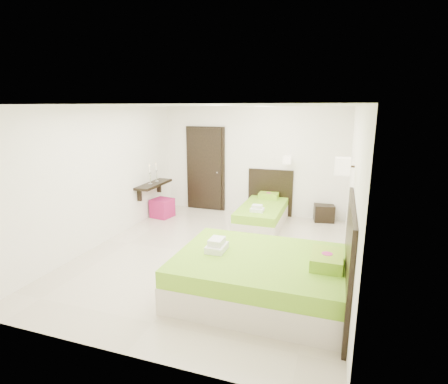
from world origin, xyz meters
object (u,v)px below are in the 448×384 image
(nightstand, at_px, (324,213))
(ottoman, at_px, (162,208))
(bed_double, at_px, (265,275))
(bed_single, at_px, (263,213))

(nightstand, bearing_deg, ottoman, -176.72)
(nightstand, bearing_deg, bed_double, -109.44)
(nightstand, relative_size, ottoman, 0.99)
(bed_double, distance_m, nightstand, 3.80)
(bed_single, bearing_deg, ottoman, -175.27)
(bed_double, bearing_deg, bed_single, 102.91)
(bed_single, relative_size, ottoman, 4.06)
(bed_double, height_order, ottoman, bed_double)
(bed_single, distance_m, ottoman, 2.43)
(bed_single, xyz_separation_m, nightstand, (1.29, 0.71, -0.08))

